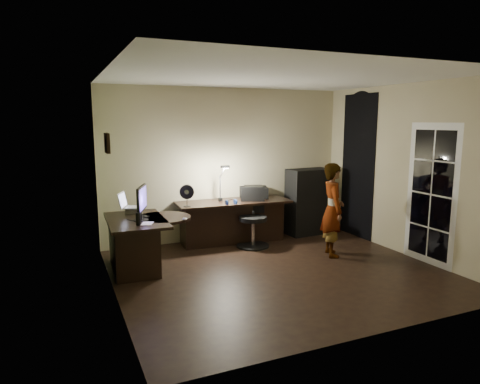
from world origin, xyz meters
name	(u,v)px	position (x,y,z in m)	size (l,w,h in m)	color
floor	(279,272)	(0.00, 0.00, -0.01)	(4.50, 4.00, 0.01)	black
ceiling	(282,76)	(0.00, 0.00, 2.71)	(4.50, 4.00, 0.01)	silver
wall_back	(227,164)	(0.00, 2.00, 1.35)	(4.50, 0.01, 2.70)	#BBB089
wall_front	(381,203)	(0.00, -2.00, 1.35)	(4.50, 0.01, 2.70)	#BBB089
wall_left	(110,188)	(-2.25, 0.00, 1.35)	(0.01, 4.00, 2.70)	#BBB089
wall_right	(406,170)	(2.25, 0.00, 1.35)	(0.01, 4.00, 2.70)	#BBB089
green_wall_overlay	(112,188)	(-2.24, 0.00, 1.35)	(0.00, 4.00, 2.70)	#465A28
arched_doorway	(358,166)	(2.24, 1.15, 1.30)	(0.01, 0.90, 2.60)	black
french_door	(431,195)	(2.24, -0.55, 1.05)	(0.02, 0.92, 2.10)	white
framed_picture	(107,143)	(-2.22, 0.45, 1.85)	(0.04, 0.30, 0.25)	black
desk_left	(137,244)	(-1.83, 0.90, 0.37)	(0.79, 1.29, 0.74)	black
desk_right	(233,222)	(-0.02, 1.63, 0.37)	(1.98, 0.69, 0.74)	black
cabinet	(309,202)	(1.51, 1.63, 0.62)	(0.82, 0.41, 1.24)	black
laptop_stand	(134,211)	(-1.79, 1.28, 0.79)	(0.23, 0.19, 0.10)	silver
laptop	(134,200)	(-1.79, 1.28, 0.96)	(0.35, 0.33, 0.24)	silver
monitor	(140,208)	(-1.78, 0.79, 0.92)	(0.11, 0.54, 0.35)	black
mouse	(185,219)	(-1.20, 0.58, 0.76)	(0.07, 0.10, 0.04)	silver
phone	(145,216)	(-1.67, 1.03, 0.74)	(0.06, 0.13, 0.01)	black
pen	(130,220)	(-1.92, 0.85, 0.74)	(0.01, 0.14, 0.01)	black
speaker	(138,219)	(-1.86, 0.53, 0.83)	(0.07, 0.07, 0.17)	black
notepad	(147,224)	(-1.74, 0.55, 0.74)	(0.14, 0.20, 0.01)	silver
desk_fan	(187,196)	(-0.90, 1.48, 0.92)	(0.24, 0.13, 0.36)	black
headphones	(231,202)	(-0.17, 1.37, 0.79)	(0.20, 0.08, 0.09)	navy
printer	(254,192)	(0.44, 1.80, 0.85)	(0.49, 0.38, 0.22)	black
desk_lamp	(220,182)	(-0.24, 1.71, 1.09)	(0.17, 0.31, 0.69)	black
office_chair	(253,218)	(0.18, 1.25, 0.50)	(0.56, 0.56, 1.00)	black
person	(333,210)	(1.13, 0.34, 0.74)	(0.53, 0.35, 1.48)	#D8A88C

